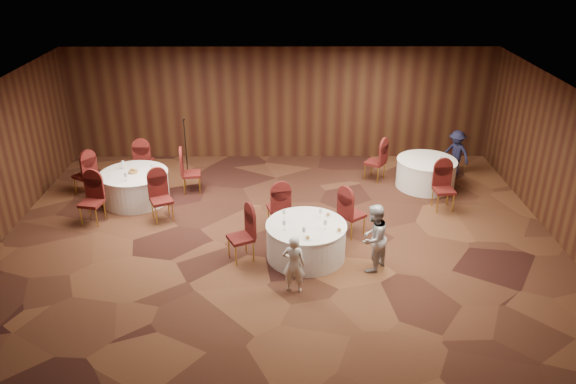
{
  "coord_description": "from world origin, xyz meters",
  "views": [
    {
      "loc": [
        0.15,
        -10.44,
        6.13
      ],
      "look_at": [
        0.2,
        0.2,
        1.1
      ],
      "focal_mm": 35.0,
      "sensor_mm": 36.0,
      "label": 1
    }
  ],
  "objects_px": {
    "table_left": "(135,187)",
    "table_main": "(306,240)",
    "table_right": "(426,173)",
    "man_c": "(456,153)",
    "mic_stand": "(187,160)",
    "woman_a": "(294,264)",
    "woman_b": "(373,238)"
  },
  "relations": [
    {
      "from": "woman_a",
      "to": "woman_b",
      "type": "relative_size",
      "value": 0.83
    },
    {
      "from": "table_left",
      "to": "table_main",
      "type": "bearing_deg",
      "value": -32.7
    },
    {
      "from": "man_c",
      "to": "mic_stand",
      "type": "bearing_deg",
      "value": -130.48
    },
    {
      "from": "mic_stand",
      "to": "man_c",
      "type": "relative_size",
      "value": 1.3
    },
    {
      "from": "woman_b",
      "to": "mic_stand",
      "type": "bearing_deg",
      "value": -97.9
    },
    {
      "from": "table_right",
      "to": "man_c",
      "type": "distance_m",
      "value": 1.28
    },
    {
      "from": "table_left",
      "to": "mic_stand",
      "type": "relative_size",
      "value": 1.02
    },
    {
      "from": "table_main",
      "to": "woman_b",
      "type": "relative_size",
      "value": 1.17
    },
    {
      "from": "woman_a",
      "to": "man_c",
      "type": "height_order",
      "value": "man_c"
    },
    {
      "from": "woman_a",
      "to": "man_c",
      "type": "distance_m",
      "value": 7.03
    },
    {
      "from": "mic_stand",
      "to": "man_c",
      "type": "xyz_separation_m",
      "value": [
        7.25,
        0.14,
        0.15
      ]
    },
    {
      "from": "table_main",
      "to": "man_c",
      "type": "xyz_separation_m",
      "value": [
        4.19,
        4.23,
        0.25
      ]
    },
    {
      "from": "table_right",
      "to": "woman_b",
      "type": "height_order",
      "value": "woman_b"
    },
    {
      "from": "mic_stand",
      "to": "table_left",
      "type": "bearing_deg",
      "value": -125.78
    },
    {
      "from": "table_main",
      "to": "mic_stand",
      "type": "xyz_separation_m",
      "value": [
        -3.06,
        4.09,
        0.1
      ]
    },
    {
      "from": "table_left",
      "to": "man_c",
      "type": "distance_m",
      "value": 8.45
    },
    {
      "from": "table_left",
      "to": "mic_stand",
      "type": "bearing_deg",
      "value": 54.22
    },
    {
      "from": "mic_stand",
      "to": "woman_b",
      "type": "bearing_deg",
      "value": -46.42
    },
    {
      "from": "table_right",
      "to": "man_c",
      "type": "xyz_separation_m",
      "value": [
        0.97,
        0.79,
        0.25
      ]
    },
    {
      "from": "table_left",
      "to": "woman_a",
      "type": "bearing_deg",
      "value": -44.98
    },
    {
      "from": "table_main",
      "to": "woman_a",
      "type": "distance_m",
      "value": 1.25
    },
    {
      "from": "table_right",
      "to": "mic_stand",
      "type": "height_order",
      "value": "mic_stand"
    },
    {
      "from": "table_right",
      "to": "woman_a",
      "type": "bearing_deg",
      "value": -126.92
    },
    {
      "from": "table_main",
      "to": "mic_stand",
      "type": "distance_m",
      "value": 5.11
    },
    {
      "from": "table_left",
      "to": "mic_stand",
      "type": "xyz_separation_m",
      "value": [
        1.05,
        1.45,
        0.1
      ]
    },
    {
      "from": "woman_b",
      "to": "man_c",
      "type": "xyz_separation_m",
      "value": [
        2.91,
        4.7,
        -0.07
      ]
    },
    {
      "from": "table_main",
      "to": "table_right",
      "type": "height_order",
      "value": "same"
    },
    {
      "from": "table_left",
      "to": "woman_a",
      "type": "relative_size",
      "value": 1.43
    },
    {
      "from": "table_right",
      "to": "table_main",
      "type": "bearing_deg",
      "value": -133.1
    },
    {
      "from": "table_main",
      "to": "table_left",
      "type": "height_order",
      "value": "same"
    },
    {
      "from": "table_main",
      "to": "mic_stand",
      "type": "bearing_deg",
      "value": 126.79
    },
    {
      "from": "mic_stand",
      "to": "woman_a",
      "type": "xyz_separation_m",
      "value": [
        2.79,
        -5.29,
        0.1
      ]
    }
  ]
}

